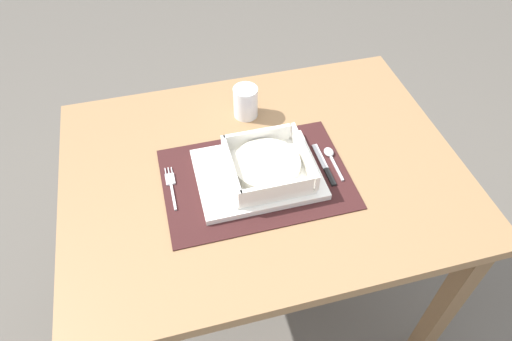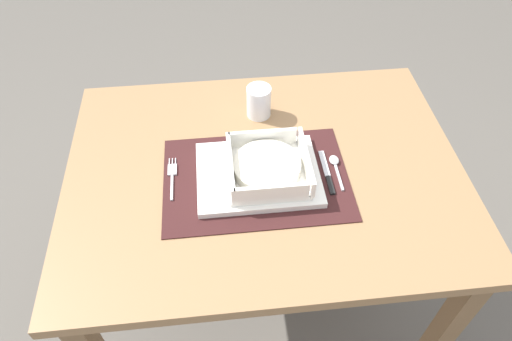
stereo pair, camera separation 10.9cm
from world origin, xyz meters
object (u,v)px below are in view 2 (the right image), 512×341
object	(u,v)px
dining_table	(264,195)
fork	(172,175)
butter_knife	(327,175)
porridge_bowl	(268,167)
spoon	(335,163)
drinking_glass	(259,103)

from	to	relation	value
dining_table	fork	size ratio (longest dim) A/B	7.30
dining_table	butter_knife	world-z (taller)	butter_knife
porridge_bowl	spoon	distance (m)	0.18
porridge_bowl	butter_knife	world-z (taller)	porridge_bowl
drinking_glass	dining_table	bearing A→B (deg)	-91.97
fork	drinking_glass	xyz separation A→B (m)	(0.24, 0.21, 0.03)
porridge_bowl	drinking_glass	distance (m)	0.24
butter_knife	drinking_glass	distance (m)	0.29
spoon	butter_knife	xyz separation A→B (m)	(-0.03, -0.03, -0.00)
fork	butter_knife	xyz separation A→B (m)	(0.38, -0.04, 0.00)
porridge_bowl	spoon	size ratio (longest dim) A/B	1.63
dining_table	butter_knife	distance (m)	0.19
dining_table	spoon	size ratio (longest dim) A/B	8.53
dining_table	fork	distance (m)	0.25
fork	porridge_bowl	bearing A→B (deg)	-11.47
dining_table	drinking_glass	size ratio (longest dim) A/B	11.12
fork	butter_knife	distance (m)	0.38
porridge_bowl	drinking_glass	bearing A→B (deg)	89.23
fork	drinking_glass	world-z (taller)	drinking_glass
dining_table	fork	bearing A→B (deg)	-178.85
spoon	dining_table	bearing A→B (deg)	174.17
porridge_bowl	fork	size ratio (longest dim) A/B	1.40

